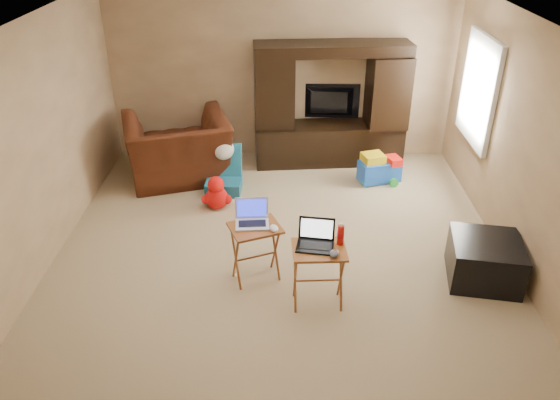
{
  "coord_description": "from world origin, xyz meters",
  "views": [
    {
      "loc": [
        0.04,
        -5.06,
        3.52
      ],
      "look_at": [
        0.0,
        -0.2,
        0.8
      ],
      "focal_mm": 35.0,
      "sensor_mm": 36.0,
      "label": 1
    }
  ],
  "objects_px": {
    "laptop_left": "(252,215)",
    "mouse_right": "(334,254)",
    "tray_table_right": "(318,277)",
    "ottoman": "(485,260)",
    "tray_table_left": "(256,253)",
    "water_bottle": "(341,235)",
    "laptop_right": "(315,237)",
    "television": "(329,103)",
    "plush_toy": "(216,192)",
    "mouse_left": "(274,228)",
    "push_toy": "(380,168)",
    "entertainment_center": "(330,105)",
    "recliner": "(178,149)",
    "child_rocker": "(223,170)"
  },
  "relations": [
    {
      "from": "laptop_left",
      "to": "mouse_right",
      "type": "height_order",
      "value": "laptop_left"
    },
    {
      "from": "mouse_left",
      "to": "push_toy",
      "type": "bearing_deg",
      "value": 58.28
    },
    {
      "from": "push_toy",
      "to": "plush_toy",
      "type": "bearing_deg",
      "value": -177.27
    },
    {
      "from": "recliner",
      "to": "ottoman",
      "type": "distance_m",
      "value": 4.24
    },
    {
      "from": "entertainment_center",
      "to": "ottoman",
      "type": "height_order",
      "value": "entertainment_center"
    },
    {
      "from": "tray_table_right",
      "to": "laptop_left",
      "type": "bearing_deg",
      "value": 143.33
    },
    {
      "from": "ottoman",
      "to": "laptop_right",
      "type": "distance_m",
      "value": 1.91
    },
    {
      "from": "plush_toy",
      "to": "water_bottle",
      "type": "distance_m",
      "value": 2.33
    },
    {
      "from": "push_toy",
      "to": "tray_table_right",
      "type": "bearing_deg",
      "value": -127.14
    },
    {
      "from": "mouse_left",
      "to": "laptop_left",
      "type": "bearing_deg",
      "value": 155.56
    },
    {
      "from": "entertainment_center",
      "to": "push_toy",
      "type": "distance_m",
      "value": 1.16
    },
    {
      "from": "laptop_right",
      "to": "tray_table_right",
      "type": "bearing_deg",
      "value": -17.81
    },
    {
      "from": "laptop_left",
      "to": "mouse_right",
      "type": "distance_m",
      "value": 0.96
    },
    {
      "from": "entertainment_center",
      "to": "plush_toy",
      "type": "relative_size",
      "value": 4.85
    },
    {
      "from": "entertainment_center",
      "to": "tray_table_left",
      "type": "relative_size",
      "value": 3.41
    },
    {
      "from": "laptop_left",
      "to": "mouse_left",
      "type": "relative_size",
      "value": 2.58
    },
    {
      "from": "tray_table_left",
      "to": "mouse_left",
      "type": "xyz_separation_m",
      "value": [
        0.19,
        -0.07,
        0.34
      ]
    },
    {
      "from": "mouse_right",
      "to": "laptop_right",
      "type": "bearing_deg",
      "value": 140.53
    },
    {
      "from": "laptop_left",
      "to": "water_bottle",
      "type": "height_order",
      "value": "laptop_left"
    },
    {
      "from": "child_rocker",
      "to": "ottoman",
      "type": "distance_m",
      "value": 3.47
    },
    {
      "from": "plush_toy",
      "to": "water_bottle",
      "type": "bearing_deg",
      "value": -52.33
    },
    {
      "from": "entertainment_center",
      "to": "push_toy",
      "type": "bearing_deg",
      "value": -49.83
    },
    {
      "from": "tray_table_right",
      "to": "mouse_left",
      "type": "height_order",
      "value": "mouse_left"
    },
    {
      "from": "mouse_right",
      "to": "entertainment_center",
      "type": "bearing_deg",
      "value": 86.64
    },
    {
      "from": "tray_table_left",
      "to": "mouse_left",
      "type": "relative_size",
      "value": 4.92
    },
    {
      "from": "plush_toy",
      "to": "mouse_left",
      "type": "bearing_deg",
      "value": -63.75
    },
    {
      "from": "entertainment_center",
      "to": "television",
      "type": "distance_m",
      "value": 0.21
    },
    {
      "from": "push_toy",
      "to": "tray_table_left",
      "type": "relative_size",
      "value": 0.9
    },
    {
      "from": "recliner",
      "to": "mouse_left",
      "type": "height_order",
      "value": "recliner"
    },
    {
      "from": "push_toy",
      "to": "mouse_right",
      "type": "height_order",
      "value": "mouse_right"
    },
    {
      "from": "laptop_right",
      "to": "mouse_right",
      "type": "xyz_separation_m",
      "value": [
        0.17,
        -0.14,
        -0.09
      ]
    },
    {
      "from": "entertainment_center",
      "to": "mouse_left",
      "type": "bearing_deg",
      "value": -109.13
    },
    {
      "from": "ottoman",
      "to": "mouse_right",
      "type": "xyz_separation_m",
      "value": [
        -1.62,
        -0.54,
        0.45
      ]
    },
    {
      "from": "entertainment_center",
      "to": "television",
      "type": "height_order",
      "value": "entertainment_center"
    },
    {
      "from": "television",
      "to": "plush_toy",
      "type": "distance_m",
      "value": 2.32
    },
    {
      "from": "entertainment_center",
      "to": "mouse_right",
      "type": "height_order",
      "value": "entertainment_center"
    },
    {
      "from": "tray_table_right",
      "to": "television",
      "type": "bearing_deg",
      "value": 81.72
    },
    {
      "from": "television",
      "to": "water_bottle",
      "type": "xyz_separation_m",
      "value": [
        -0.13,
        -3.44,
        -0.1
      ]
    },
    {
      "from": "tray_table_left",
      "to": "water_bottle",
      "type": "height_order",
      "value": "water_bottle"
    },
    {
      "from": "ottoman",
      "to": "television",
      "type": "bearing_deg",
      "value": 114.61
    },
    {
      "from": "recliner",
      "to": "mouse_left",
      "type": "xyz_separation_m",
      "value": [
        1.38,
        -2.39,
        0.22
      ]
    },
    {
      "from": "television",
      "to": "laptop_right",
      "type": "xyz_separation_m",
      "value": [
        -0.37,
        -3.5,
        -0.08
      ]
    },
    {
      "from": "recliner",
      "to": "push_toy",
      "type": "distance_m",
      "value": 2.81
    },
    {
      "from": "laptop_right",
      "to": "water_bottle",
      "type": "height_order",
      "value": "laptop_right"
    },
    {
      "from": "ottoman",
      "to": "tray_table_left",
      "type": "bearing_deg",
      "value": -179.5
    },
    {
      "from": "mouse_right",
      "to": "water_bottle",
      "type": "relative_size",
      "value": 0.66
    },
    {
      "from": "plush_toy",
      "to": "laptop_right",
      "type": "xyz_separation_m",
      "value": [
        1.15,
        -1.86,
        0.55
      ]
    },
    {
      "from": "ottoman",
      "to": "mouse_left",
      "type": "relative_size",
      "value": 5.42
    },
    {
      "from": "entertainment_center",
      "to": "tray_table_right",
      "type": "distance_m",
      "value": 3.37
    },
    {
      "from": "tray_table_left",
      "to": "mouse_left",
      "type": "height_order",
      "value": "mouse_left"
    }
  ]
}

